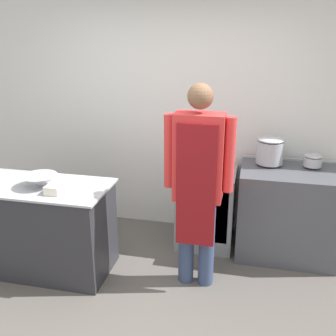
{
  "coord_description": "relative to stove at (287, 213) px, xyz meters",
  "views": [
    {
      "loc": [
        0.83,
        -2.34,
        2.23
      ],
      "look_at": [
        0.09,
        1.0,
        1.01
      ],
      "focal_mm": 42.0,
      "sensor_mm": 36.0,
      "label": 1
    }
  ],
  "objects": [
    {
      "name": "wall_back",
      "position": [
        -1.23,
        0.41,
        0.89
      ],
      "size": [
        8.0,
        0.05,
        2.7
      ],
      "color": "white",
      "rests_on": "ground_plane"
    },
    {
      "name": "ground_plane",
      "position": [
        -1.23,
        -1.44,
        -0.46
      ],
      "size": [
        14.0,
        14.0,
        0.0
      ],
      "primitive_type": "plane",
      "color": "#5B5651"
    },
    {
      "name": "stove",
      "position": [
        0.0,
        0.0,
        0.0
      ],
      "size": [
        0.98,
        0.67,
        0.94
      ],
      "color": "#4C4F56",
      "rests_on": "ground_plane"
    },
    {
      "name": "person_cook",
      "position": [
        -0.83,
        -0.7,
        0.58
      ],
      "size": [
        0.59,
        0.24,
        1.83
      ],
      "color": "#38476B",
      "rests_on": "ground_plane"
    },
    {
      "name": "stock_pot",
      "position": [
        -0.22,
        0.12,
        0.61
      ],
      "size": [
        0.27,
        0.27,
        0.27
      ],
      "color": "#B2B5BC",
      "rests_on": "stove"
    },
    {
      "name": "prep_counter",
      "position": [
        -2.29,
        -0.79,
        -0.02
      ],
      "size": [
        1.33,
        0.66,
        0.87
      ],
      "color": "#2D2D33",
      "rests_on": "ground_plane"
    },
    {
      "name": "sauce_pot",
      "position": [
        0.2,
        0.12,
        0.54
      ],
      "size": [
        0.18,
        0.18,
        0.12
      ],
      "color": "#B2B5BC",
      "rests_on": "stove"
    },
    {
      "name": "plastic_tub",
      "position": [
        -2.05,
        -0.94,
        0.45
      ],
      "size": [
        0.13,
        0.13,
        0.08
      ],
      "color": "silver",
      "rests_on": "prep_counter"
    },
    {
      "name": "fridge_unit",
      "position": [
        -0.83,
        0.06,
        -0.05
      ],
      "size": [
        0.59,
        0.61,
        0.82
      ],
      "color": "#93999E",
      "rests_on": "ground_plane"
    },
    {
      "name": "mixing_bowl",
      "position": [
        -2.24,
        -0.82,
        0.47
      ],
      "size": [
        0.32,
        0.32,
        0.11
      ],
      "color": "#B2B5BC",
      "rests_on": "prep_counter"
    }
  ]
}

